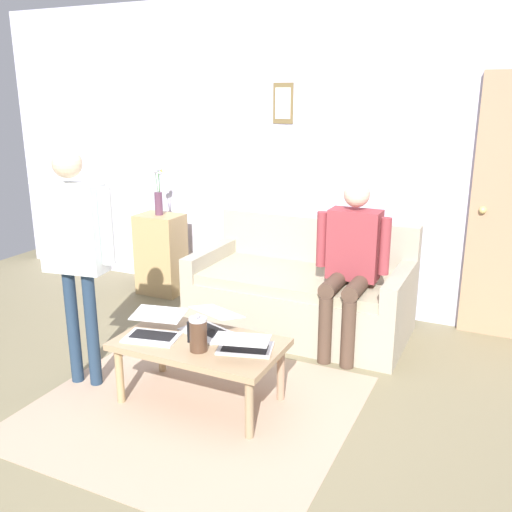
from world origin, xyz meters
name	(u,v)px	position (x,y,z in m)	size (l,w,h in m)	color
ground_plane	(202,423)	(0.00, 0.00, 0.00)	(7.68, 7.68, 0.00)	#786E51
area_rug	(193,408)	(0.13, -0.12, 0.00)	(1.91, 1.74, 0.01)	tan
back_wall	(327,157)	(0.00, -2.20, 1.35)	(7.04, 0.11, 2.70)	silver
couch	(302,293)	(-0.03, -1.57, 0.31)	(1.72, 0.89, 0.88)	#A39B86
coffee_table	(200,348)	(0.13, -0.22, 0.37)	(1.02, 0.58, 0.41)	#A18360
laptop_left	(244,345)	(-0.18, -0.20, 0.46)	(0.40, 0.40, 0.13)	silver
laptop_center	(154,329)	(0.43, -0.17, 0.46)	(0.39, 0.39, 0.13)	silver
laptop_right	(211,325)	(0.14, -0.38, 0.46)	(0.41, 0.40, 0.14)	silver
french_press	(198,334)	(0.07, -0.11, 0.52)	(0.13, 0.11, 0.24)	#4C3323
side_shelf	(161,254)	(1.51, -1.81, 0.39)	(0.42, 0.32, 0.77)	tan
flower_vase	(159,197)	(1.51, -1.81, 0.94)	(0.08, 0.09, 0.45)	#5A3549
person_standing	(74,239)	(0.95, -0.10, 1.00)	(0.56, 0.23, 1.57)	#22364D
person_seated	(351,258)	(-0.49, -1.34, 0.73)	(0.55, 0.51, 1.28)	#4E392D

